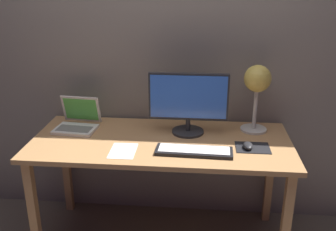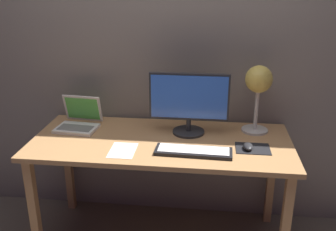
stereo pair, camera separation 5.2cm
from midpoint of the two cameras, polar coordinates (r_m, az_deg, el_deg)
back_wall at (r=2.59m, az=-0.75°, el=11.44°), size 4.80×0.06×2.60m
desk at (r=2.40m, az=-1.67°, el=-5.36°), size 1.60×0.70×0.74m
monitor at (r=2.40m, az=2.44°, el=2.21°), size 0.50×0.20×0.39m
keyboard_main at (r=2.20m, az=3.23°, el=-5.29°), size 0.44×0.16×0.03m
laptop at (r=2.60m, az=-13.84°, el=-0.60°), size 0.28×0.26×0.20m
desk_lamp at (r=2.46m, az=12.58°, el=4.67°), size 0.17×0.17×0.44m
mousepad at (r=2.31m, az=11.89°, el=-4.71°), size 0.20×0.16×0.00m
mouse at (r=2.28m, az=11.23°, el=-4.43°), size 0.06×0.10×0.03m
paper_sheet_near_mouse at (r=2.24m, az=-7.39°, el=-5.26°), size 0.15×0.21×0.00m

